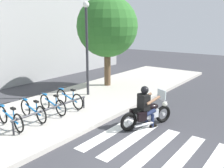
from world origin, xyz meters
TOP-DOWN VIEW (x-y plane):
  - ground_plane at (0.00, 0.00)m, footprint 48.00×48.00m
  - sidewalk at (0.00, 4.39)m, footprint 24.00×4.40m
  - crosswalk_stripe_0 at (0.68, -1.60)m, footprint 2.80×0.40m
  - crosswalk_stripe_1 at (0.68, -0.80)m, footprint 2.80×0.40m
  - crosswalk_stripe_2 at (0.68, 0.00)m, footprint 2.80×0.40m
  - crosswalk_stripe_3 at (0.68, 0.80)m, footprint 2.80×0.40m
  - crosswalk_stripe_4 at (0.68, 1.60)m, footprint 2.80×0.40m
  - motorcycle at (1.87, 0.90)m, footprint 1.95×0.99m
  - rider at (1.80, 0.94)m, footprint 0.75×0.69m
  - bicycle_0 at (-1.15, 4.18)m, footprint 0.48×1.67m
  - bicycle_1 at (-0.29, 4.18)m, footprint 0.48×1.64m
  - bicycle_2 at (0.56, 4.18)m, footprint 0.48×1.62m
  - bicycle_3 at (1.42, 4.18)m, footprint 0.48×1.67m
  - bike_rack at (0.13, 3.63)m, footprint 3.17×0.07m
  - street_lamp at (3.19, 4.79)m, footprint 0.28×0.28m
  - tree_near_rack at (5.21, 5.19)m, footprint 3.16×3.16m

SIDE VIEW (x-z plane):
  - ground_plane at x=0.00m, z-range 0.00..0.00m
  - crosswalk_stripe_0 at x=0.68m, z-range 0.00..0.01m
  - crosswalk_stripe_1 at x=0.68m, z-range 0.00..0.01m
  - crosswalk_stripe_2 at x=0.68m, z-range 0.00..0.01m
  - crosswalk_stripe_3 at x=0.68m, z-range 0.00..0.01m
  - crosswalk_stripe_4 at x=0.68m, z-range 0.00..0.01m
  - sidewalk at x=0.00m, z-range 0.00..0.15m
  - motorcycle at x=1.87m, z-range -0.15..1.06m
  - bicycle_0 at x=-1.15m, z-range 0.12..0.86m
  - bicycle_2 at x=0.56m, z-range 0.12..0.86m
  - bicycle_1 at x=-0.29m, z-range 0.12..0.86m
  - bicycle_3 at x=1.42m, z-range 0.12..0.89m
  - bike_rack at x=0.13m, z-range 0.32..0.80m
  - rider at x=1.80m, z-range 0.10..1.54m
  - street_lamp at x=3.19m, z-range 0.46..4.82m
  - tree_near_rack at x=5.21m, z-range 0.83..5.68m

